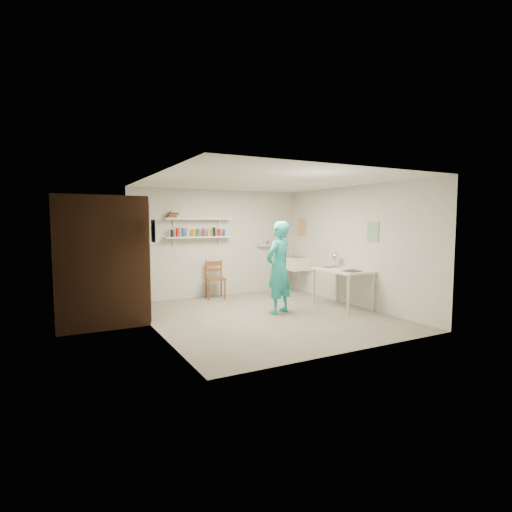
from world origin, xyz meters
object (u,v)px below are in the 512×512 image
belfast_sink (295,263)px  wall_clock (277,251)px  wooden_chair (215,279)px  work_table (342,289)px  desk_lamp (335,256)px  man (279,267)px

belfast_sink → wall_clock: 2.00m
wooden_chair → belfast_sink: bearing=2.6°
belfast_sink → wooden_chair: bearing=173.3°
belfast_sink → wooden_chair: size_ratio=0.69×
work_table → desk_lamp: desk_lamp is taller
wall_clock → desk_lamp: bearing=-21.4°
wall_clock → work_table: (1.25, -0.41, -0.75)m
wall_clock → work_table: bearing=-41.4°
wall_clock → work_table: wall_clock is taller
wooden_chair → work_table: size_ratio=0.77×
wall_clock → desk_lamp: size_ratio=2.15×
man → wooden_chair: size_ratio=1.94×
work_table → wooden_chair: bearing=131.9°
belfast_sink → man: man is taller
belfast_sink → man: size_ratio=0.35×
wall_clock → man: bearing=-136.6°
belfast_sink → desk_lamp: 1.39m
work_table → desk_lamp: (0.19, 0.46, 0.60)m
man → wooden_chair: (-0.51, 1.84, -0.41)m
man → wall_clock: bearing=-136.6°
wall_clock → desk_lamp: 1.44m
belfast_sink → wall_clock: size_ratio=1.96×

